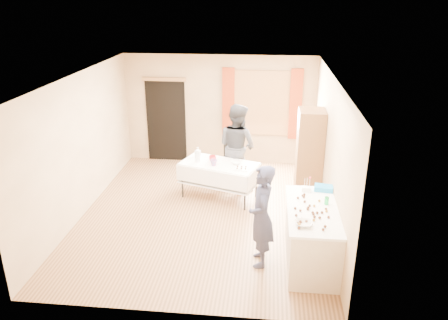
# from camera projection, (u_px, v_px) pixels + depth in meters

# --- Properties ---
(floor) EXTENTS (4.50, 5.50, 0.02)m
(floor) POSITION_uv_depth(u_px,v_px,m) (203.00, 214.00, 8.30)
(floor) COLOR #9E7047
(floor) RESTS_ON ground
(ceiling) EXTENTS (4.50, 5.50, 0.02)m
(ceiling) POSITION_uv_depth(u_px,v_px,m) (201.00, 76.00, 7.35)
(ceiling) COLOR white
(ceiling) RESTS_ON floor
(wall_back) EXTENTS (4.50, 0.02, 2.60)m
(wall_back) POSITION_uv_depth(u_px,v_px,m) (219.00, 110.00, 10.38)
(wall_back) COLOR tan
(wall_back) RESTS_ON floor
(wall_front) EXTENTS (4.50, 0.02, 2.60)m
(wall_front) POSITION_uv_depth(u_px,v_px,m) (168.00, 227.00, 5.27)
(wall_front) COLOR tan
(wall_front) RESTS_ON floor
(wall_left) EXTENTS (0.02, 5.50, 2.60)m
(wall_left) POSITION_uv_depth(u_px,v_px,m) (81.00, 145.00, 8.04)
(wall_left) COLOR tan
(wall_left) RESTS_ON floor
(wall_right) EXTENTS (0.02, 5.50, 2.60)m
(wall_right) POSITION_uv_depth(u_px,v_px,m) (330.00, 154.00, 7.61)
(wall_right) COLOR tan
(wall_right) RESTS_ON floor
(window_frame) EXTENTS (1.32, 0.06, 1.52)m
(window_frame) POSITION_uv_depth(u_px,v_px,m) (262.00, 103.00, 10.18)
(window_frame) COLOR olive
(window_frame) RESTS_ON wall_back
(window_pane) EXTENTS (1.20, 0.02, 1.40)m
(window_pane) POSITION_uv_depth(u_px,v_px,m) (262.00, 103.00, 10.16)
(window_pane) COLOR white
(window_pane) RESTS_ON wall_back
(curtain_left) EXTENTS (0.28, 0.06, 1.65)m
(curtain_left) POSITION_uv_depth(u_px,v_px,m) (228.00, 103.00, 10.21)
(curtain_left) COLOR maroon
(curtain_left) RESTS_ON wall_back
(curtain_right) EXTENTS (0.28, 0.06, 1.65)m
(curtain_right) POSITION_uv_depth(u_px,v_px,m) (296.00, 105.00, 10.06)
(curtain_right) COLOR maroon
(curtain_right) RESTS_ON wall_back
(doorway) EXTENTS (0.95, 0.04, 2.00)m
(doorway) POSITION_uv_depth(u_px,v_px,m) (166.00, 121.00, 10.59)
(doorway) COLOR black
(doorway) RESTS_ON floor
(door_lintel) EXTENTS (1.05, 0.06, 0.08)m
(door_lintel) POSITION_uv_depth(u_px,v_px,m) (164.00, 79.00, 10.19)
(door_lintel) COLOR olive
(door_lintel) RESTS_ON wall_back
(cabinet) EXTENTS (0.50, 0.60, 1.86)m
(cabinet) POSITION_uv_depth(u_px,v_px,m) (309.00, 156.00, 8.55)
(cabinet) COLOR brown
(cabinet) RESTS_ON floor
(counter) EXTENTS (0.79, 1.66, 0.91)m
(counter) POSITION_uv_depth(u_px,v_px,m) (312.00, 236.00, 6.69)
(counter) COLOR beige
(counter) RESTS_ON floor
(party_table) EXTENTS (1.69, 1.22, 0.75)m
(party_table) POSITION_uv_depth(u_px,v_px,m) (219.00, 177.00, 8.79)
(party_table) COLOR black
(party_table) RESTS_ON floor
(chair) EXTENTS (0.51, 0.51, 1.08)m
(chair) POSITION_uv_depth(u_px,v_px,m) (234.00, 164.00, 9.79)
(chair) COLOR black
(chair) RESTS_ON floor
(girl) EXTENTS (0.65, 0.48, 1.61)m
(girl) POSITION_uv_depth(u_px,v_px,m) (261.00, 216.00, 6.52)
(girl) COLOR #242641
(girl) RESTS_ON floor
(woman) EXTENTS (1.55, 1.54, 1.81)m
(woman) POSITION_uv_depth(u_px,v_px,m) (237.00, 146.00, 9.16)
(woman) COLOR black
(woman) RESTS_ON floor
(soda_can) EXTENTS (0.08, 0.08, 0.12)m
(soda_can) POSITION_uv_depth(u_px,v_px,m) (327.00, 201.00, 6.65)
(soda_can) COLOR green
(soda_can) RESTS_ON counter
(mixing_bowl) EXTENTS (0.24, 0.24, 0.06)m
(mixing_bowl) POSITION_uv_depth(u_px,v_px,m) (304.00, 224.00, 6.06)
(mixing_bowl) COLOR white
(mixing_bowl) RESTS_ON counter
(foam_block) EXTENTS (0.16, 0.11, 0.08)m
(foam_block) POSITION_uv_depth(u_px,v_px,m) (307.00, 189.00, 7.08)
(foam_block) COLOR white
(foam_block) RESTS_ON counter
(blue_basket) EXTENTS (0.33, 0.24, 0.08)m
(blue_basket) POSITION_uv_depth(u_px,v_px,m) (324.00, 188.00, 7.12)
(blue_basket) COLOR #167DC5
(blue_basket) RESTS_ON counter
(pitcher) EXTENTS (0.12, 0.12, 0.22)m
(pitcher) POSITION_uv_depth(u_px,v_px,m) (197.00, 156.00, 8.72)
(pitcher) COLOR silver
(pitcher) RESTS_ON party_table
(cup_red) EXTENTS (0.15, 0.15, 0.11)m
(cup_red) POSITION_uv_depth(u_px,v_px,m) (212.00, 158.00, 8.77)
(cup_red) COLOR red
(cup_red) RESTS_ON party_table
(cup_rainbow) EXTENTS (0.24, 0.24, 0.12)m
(cup_rainbow) POSITION_uv_depth(u_px,v_px,m) (214.00, 163.00, 8.54)
(cup_rainbow) COLOR red
(cup_rainbow) RESTS_ON party_table
(small_bowl) EXTENTS (0.19, 0.19, 0.06)m
(small_bowl) POSITION_uv_depth(u_px,v_px,m) (236.00, 163.00, 8.62)
(small_bowl) COLOR white
(small_bowl) RESTS_ON party_table
(pastry_tray) EXTENTS (0.31, 0.24, 0.02)m
(pastry_tray) POSITION_uv_depth(u_px,v_px,m) (242.00, 169.00, 8.38)
(pastry_tray) COLOR white
(pastry_tray) RESTS_ON party_table
(bottle) EXTENTS (0.17, 0.17, 0.19)m
(bottle) POSITION_uv_depth(u_px,v_px,m) (198.00, 152.00, 9.03)
(bottle) COLOR white
(bottle) RESTS_ON party_table
(cake_balls) EXTENTS (0.50, 1.12, 0.04)m
(cake_balls) POSITION_uv_depth(u_px,v_px,m) (310.00, 213.00, 6.37)
(cake_balls) COLOR #3F2314
(cake_balls) RESTS_ON counter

